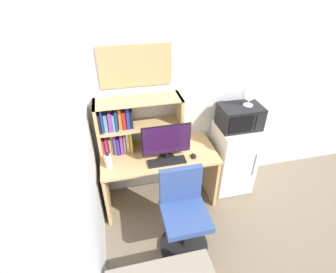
% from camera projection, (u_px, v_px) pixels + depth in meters
% --- Properties ---
extents(wall_back, '(6.40, 0.04, 2.60)m').
position_uv_depth(wall_back, '(256.00, 87.00, 3.11)').
color(wall_back, silver).
rests_on(wall_back, ground_plane).
extents(wall_left, '(0.04, 4.40, 2.60)m').
position_uv_depth(wall_left, '(74.00, 232.00, 1.43)').
color(wall_left, silver).
rests_on(wall_left, ground_plane).
extents(desk, '(1.32, 0.61, 0.74)m').
position_uv_depth(desk, '(159.00, 169.00, 3.05)').
color(desk, tan).
rests_on(desk, ground_plane).
extents(hutch_bookshelf, '(0.94, 0.29, 0.63)m').
position_uv_depth(hutch_bookshelf, '(126.00, 126.00, 2.82)').
color(hutch_bookshelf, tan).
rests_on(hutch_bookshelf, desk).
extents(monitor, '(0.54, 0.19, 0.44)m').
position_uv_depth(monitor, '(166.00, 142.00, 2.73)').
color(monitor, black).
rests_on(monitor, desk).
extents(keyboard, '(0.42, 0.13, 0.02)m').
position_uv_depth(keyboard, '(167.00, 162.00, 2.80)').
color(keyboard, black).
rests_on(keyboard, desk).
extents(computer_mouse, '(0.06, 0.09, 0.04)m').
position_uv_depth(computer_mouse, '(194.00, 156.00, 2.87)').
color(computer_mouse, black).
rests_on(computer_mouse, desk).
extents(water_bottle, '(0.07, 0.07, 0.18)m').
position_uv_depth(water_bottle, '(108.00, 161.00, 2.70)').
color(water_bottle, silver).
rests_on(water_bottle, desk).
extents(mini_fridge, '(0.49, 0.49, 0.94)m').
position_uv_depth(mini_fridge, '(233.00, 158.00, 3.30)').
color(mini_fridge, white).
rests_on(mini_fridge, ground_plane).
extents(microwave, '(0.48, 0.34, 0.27)m').
position_uv_depth(microwave, '(240.00, 117.00, 2.96)').
color(microwave, black).
rests_on(microwave, mini_fridge).
extents(desk_fan, '(0.19, 0.11, 0.26)m').
position_uv_depth(desk_fan, '(251.00, 94.00, 2.81)').
color(desk_fan, silver).
rests_on(desk_fan, microwave).
extents(desk_chair, '(0.51, 0.51, 0.94)m').
position_uv_depth(desk_chair, '(183.00, 217.00, 2.59)').
color(desk_chair, black).
rests_on(desk_chair, ground_plane).
extents(wall_corkboard, '(0.75, 0.02, 0.43)m').
position_uv_depth(wall_corkboard, '(135.00, 66.00, 2.60)').
color(wall_corkboard, tan).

